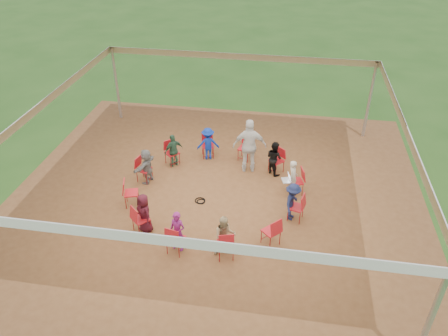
% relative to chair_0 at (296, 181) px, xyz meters
% --- Properties ---
extents(ground, '(80.00, 80.00, 0.00)m').
position_rel_chair_0_xyz_m(ground, '(-2.47, -0.72, -0.45)').
color(ground, '#275119').
rests_on(ground, ground).
extents(dirt_patch, '(13.00, 13.00, 0.00)m').
position_rel_chair_0_xyz_m(dirt_patch, '(-2.47, -0.72, -0.44)').
color(dirt_patch, brown).
rests_on(dirt_patch, ground).
extents(tent, '(10.33, 10.33, 3.00)m').
position_rel_chair_0_xyz_m(tent, '(-2.47, -0.72, 1.92)').
color(tent, '#B2B2B7').
rests_on(tent, ground).
extents(chair_0, '(0.54, 0.53, 0.90)m').
position_rel_chair_0_xyz_m(chair_0, '(0.00, 0.00, 0.00)').
color(chair_0, red).
rests_on(chair_0, ground).
extents(chair_1, '(0.61, 0.61, 0.90)m').
position_rel_chair_0_xyz_m(chair_1, '(-0.69, 1.14, 0.00)').
color(chair_1, red).
rests_on(chair_1, ground).
extents(chair_2, '(0.51, 0.53, 0.90)m').
position_rel_chair_0_xyz_m(chair_2, '(-1.86, 1.78, 0.00)').
color(chair_2, red).
rests_on(chair_2, ground).
extents(chair_3, '(0.53, 0.54, 0.90)m').
position_rel_chair_0_xyz_m(chair_3, '(-3.19, 1.75, 0.00)').
color(chair_3, red).
rests_on(chair_3, ground).
extents(chair_4, '(0.61, 0.61, 0.90)m').
position_rel_chair_0_xyz_m(chair_4, '(-4.33, 1.05, 0.00)').
color(chair_4, red).
rests_on(chair_4, ground).
extents(chair_5, '(0.53, 0.51, 0.90)m').
position_rel_chair_0_xyz_m(chair_5, '(-4.97, -0.11, 0.00)').
color(chair_5, red).
rests_on(chair_5, ground).
extents(chair_6, '(0.54, 0.53, 0.90)m').
position_rel_chair_0_xyz_m(chair_6, '(-4.94, -1.45, 0.00)').
color(chair_6, red).
rests_on(chair_6, ground).
extents(chair_7, '(0.61, 0.61, 0.90)m').
position_rel_chair_0_xyz_m(chair_7, '(-4.24, -2.58, 0.00)').
color(chair_7, red).
rests_on(chair_7, ground).
extents(chair_8, '(0.51, 0.53, 0.90)m').
position_rel_chair_0_xyz_m(chair_8, '(-3.08, -3.22, 0.00)').
color(chair_8, red).
rests_on(chair_8, ground).
extents(chair_9, '(0.53, 0.54, 0.90)m').
position_rel_chair_0_xyz_m(chair_9, '(-1.75, -3.19, 0.00)').
color(chair_9, red).
rests_on(chair_9, ground).
extents(chair_10, '(0.61, 0.61, 0.90)m').
position_rel_chair_0_xyz_m(chair_10, '(-0.61, -2.50, 0.00)').
color(chair_10, red).
rests_on(chair_10, ground).
extents(chair_11, '(0.53, 0.51, 0.90)m').
position_rel_chair_0_xyz_m(chair_11, '(0.03, -1.33, 0.00)').
color(chair_11, red).
rests_on(chair_11, ground).
extents(person_seated_0, '(0.40, 0.50, 1.21)m').
position_rel_chair_0_xyz_m(person_seated_0, '(-0.12, -0.03, 0.16)').
color(person_seated_0, beige).
rests_on(person_seated_0, ground).
extents(person_seated_1, '(0.66, 0.65, 1.21)m').
position_rel_chair_0_xyz_m(person_seated_1, '(-0.77, 1.05, 0.16)').
color(person_seated_1, black).
rests_on(person_seated_1, ground).
extents(person_seated_2, '(0.86, 0.59, 1.21)m').
position_rel_chair_0_xyz_m(person_seated_2, '(-3.16, 1.63, 0.16)').
color(person_seated_2, '#0C2B97').
rests_on(person_seated_2, ground).
extents(person_seated_3, '(0.75, 0.76, 1.21)m').
position_rel_chair_0_xyz_m(person_seated_3, '(-4.24, 0.97, 0.16)').
color(person_seated_3, '#2C543D').
rests_on(person_seated_3, ground).
extents(person_seated_4, '(0.67, 1.19, 1.21)m').
position_rel_chair_0_xyz_m(person_seated_4, '(-4.85, -0.14, 0.16)').
color(person_seated_4, gray).
rests_on(person_seated_4, ground).
extents(person_seated_5, '(0.66, 0.65, 1.21)m').
position_rel_chair_0_xyz_m(person_seated_5, '(-4.16, -2.50, 0.16)').
color(person_seated_5, '#40101B').
rests_on(person_seated_5, ground).
extents(person_seated_6, '(0.50, 0.39, 1.21)m').
position_rel_chair_0_xyz_m(person_seated_6, '(-3.05, -3.10, 0.16)').
color(person_seated_6, '#7D1B68').
rests_on(person_seated_6, ground).
extents(person_seated_7, '(0.66, 0.49, 1.21)m').
position_rel_chair_0_xyz_m(person_seated_7, '(-1.78, -3.08, 0.16)').
color(person_seated_7, tan).
rests_on(person_seated_7, ground).
extents(person_seated_8, '(0.56, 0.85, 1.21)m').
position_rel_chair_0_xyz_m(person_seated_8, '(-0.09, -1.30, 0.16)').
color(person_seated_8, '#192045').
rests_on(person_seated_8, ground).
extents(standing_person, '(1.20, 0.73, 1.93)m').
position_rel_chair_0_xyz_m(standing_person, '(-1.62, 1.08, 0.52)').
color(standing_person, silver).
rests_on(standing_person, ground).
extents(cable_coil, '(0.35, 0.35, 0.03)m').
position_rel_chair_0_xyz_m(cable_coil, '(-2.91, -0.94, -0.43)').
color(cable_coil, black).
rests_on(cable_coil, ground).
extents(laptop, '(0.36, 0.41, 0.24)m').
position_rel_chair_0_xyz_m(laptop, '(-0.27, -0.08, 0.13)').
color(laptop, '#B7B7BC').
rests_on(laptop, ground).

